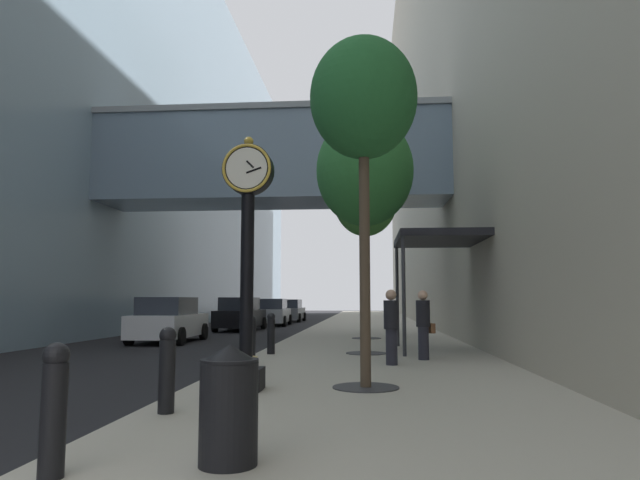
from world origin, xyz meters
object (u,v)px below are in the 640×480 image
street_clock (247,248)px  car_silver_near (272,312)px  street_tree_near (363,102)px  car_black_far (240,314)px  bollard_fifth (271,332)px  street_tree_mid_near (365,171)px  car_grey_mid (289,311)px  street_tree_mid_far (365,201)px  car_white_trailing (169,320)px  trash_bin (229,403)px  pedestrian_by_clock (391,325)px  bollard_nearest (54,406)px  bollard_second (167,368)px  bollard_fourth (251,339)px  pedestrian_walking (423,323)px

street_clock → car_silver_near: size_ratio=0.88×
street_tree_near → car_silver_near: street_tree_near is taller
street_clock → car_black_far: (-4.58, 20.00, -1.60)m
street_clock → bollard_fifth: size_ratio=3.82×
street_clock → street_tree_mid_near: bearing=73.3°
car_grey_mid → car_black_far: 12.22m
street_tree_mid_far → car_white_trailing: (-7.39, -0.71, -4.56)m
car_silver_near → trash_bin: bearing=-81.2°
pedestrian_by_clock → bollard_nearest: bearing=-110.5°
bollard_nearest → street_tree_near: size_ratio=0.18×
bollard_second → bollard_fourth: bearing=90.0°
trash_bin → car_grey_mid: car_grey_mid is taller
bollard_fourth → pedestrian_by_clock: (3.12, 0.32, 0.32)m
street_clock → pedestrian_walking: street_clock is taller
street_clock → street_tree_near: size_ratio=0.70×
bollard_second → bollard_fifth: size_ratio=1.00×
street_tree_near → bollard_second: bearing=-137.7°
street_tree_mid_near → pedestrian_walking: bearing=-47.0°
bollard_nearest → street_tree_mid_far: 17.89m
bollard_nearest → car_black_far: (-3.96, 24.61, 0.11)m
street_tree_near → car_white_trailing: size_ratio=1.34×
bollard_nearest → street_tree_mid_near: size_ratio=0.17×
car_grey_mid → car_white_trailing: bearing=-94.9°
street_clock → pedestrian_by_clock: bearing=56.2°
bollard_fifth → trash_bin: size_ratio=1.04×
pedestrian_by_clock → car_white_trailing: bearing=134.8°
bollard_fourth → street_tree_mid_far: bearing=74.2°
bollard_second → street_tree_mid_far: (2.55, 14.40, 4.67)m
bollard_fifth → car_silver_near: (-3.30, 19.78, 0.09)m
street_tree_mid_far → street_tree_mid_near: bearing=-90.0°
bollard_fifth → street_tree_mid_near: street_tree_mid_near is taller
street_tree_mid_near → pedestrian_walking: size_ratio=3.93×
bollard_fifth → street_tree_mid_near: bearing=7.2°
bollard_nearest → street_tree_near: bearing=63.0°
bollard_fourth → bollard_second: bearing=-90.0°
street_tree_mid_far → car_white_trailing: 8.71m
bollard_fourth → street_tree_mid_near: street_tree_mid_near is taller
bollard_nearest → bollard_fourth: size_ratio=1.00×
bollard_nearest → trash_bin: bearing=19.3°
bollard_fourth → car_white_trailing: 9.64m
car_silver_near → car_grey_mid: car_silver_near is taller
bollard_second → car_white_trailing: (-4.84, 13.69, 0.10)m
trash_bin → car_black_far: car_black_far is taller
car_silver_near → car_white_trailing: bearing=-96.2°
street_tree_mid_far → car_black_far: (-6.51, 7.53, -4.55)m
trash_bin → car_grey_mid: (-4.44, 36.32, 0.10)m
bollard_fourth → car_grey_mid: 28.92m
street_clock → street_tree_near: bearing=11.4°
car_white_trailing → car_grey_mid: bearing=85.1°
street_tree_near → car_black_far: street_tree_near is taller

